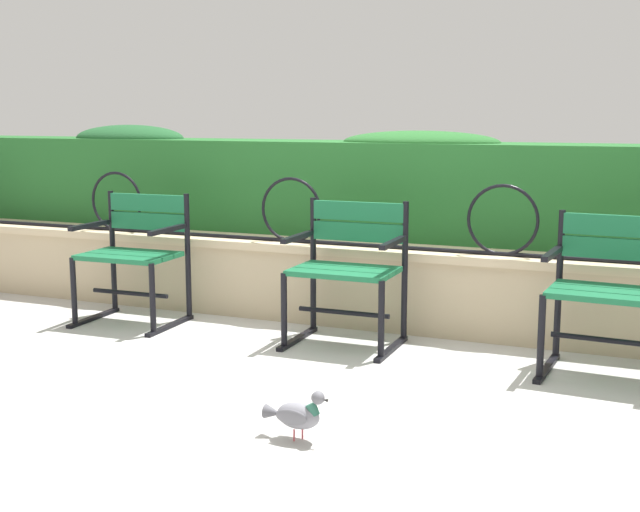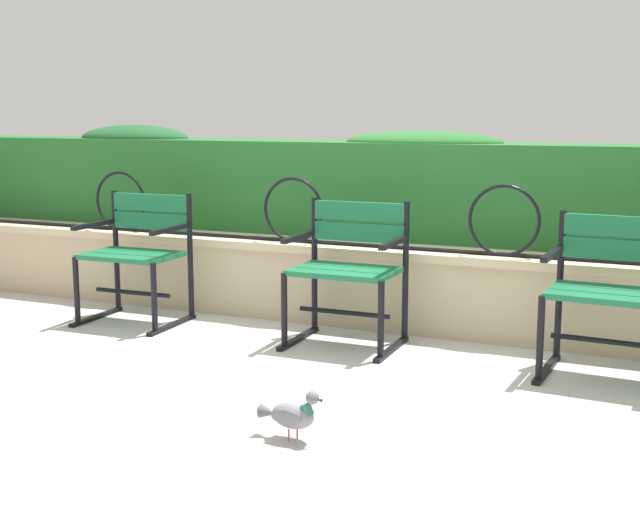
% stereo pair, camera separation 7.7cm
% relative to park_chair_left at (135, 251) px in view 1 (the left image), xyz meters
% --- Properties ---
extents(ground_plane, '(60.00, 60.00, 0.00)m').
position_rel_park_chair_left_xyz_m(ground_plane, '(1.37, -0.32, -0.46)').
color(ground_plane, '#B7B5AF').
extents(stone_wall, '(7.90, 0.41, 0.51)m').
position_rel_park_chair_left_xyz_m(stone_wall, '(1.37, 0.51, -0.20)').
color(stone_wall, tan).
rests_on(stone_wall, ground).
extents(iron_arch_fence, '(7.35, 0.02, 0.42)m').
position_rel_park_chair_left_xyz_m(iron_arch_fence, '(0.99, 0.43, 0.22)').
color(iron_arch_fence, black).
rests_on(iron_arch_fence, stone_wall).
extents(hedge_row, '(7.74, 0.55, 0.74)m').
position_rel_park_chair_left_xyz_m(hedge_row, '(1.40, 0.96, 0.40)').
color(hedge_row, '#236028').
rests_on(hedge_row, stone_wall).
extents(park_chair_left, '(0.63, 0.54, 0.82)m').
position_rel_park_chair_left_xyz_m(park_chair_left, '(0.00, 0.00, 0.00)').
color(park_chair_left, '#19663D').
rests_on(park_chair_left, ground).
extents(park_chair_centre, '(0.62, 0.53, 0.83)m').
position_rel_park_chair_left_xyz_m(park_chair_centre, '(1.44, 0.04, 0.00)').
color(park_chair_centre, '#19663D').
rests_on(park_chair_centre, ground).
extents(park_chair_right, '(0.65, 0.55, 0.82)m').
position_rel_park_chair_left_xyz_m(park_chair_right, '(2.89, -0.01, 0.00)').
color(park_chair_right, '#19663D').
rests_on(park_chair_right, ground).
extents(pigeon_far_side, '(0.29, 0.11, 0.22)m').
position_rel_park_chair_left_xyz_m(pigeon_far_side, '(1.79, -1.44, -0.34)').
color(pigeon_far_side, gray).
rests_on(pigeon_far_side, ground).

